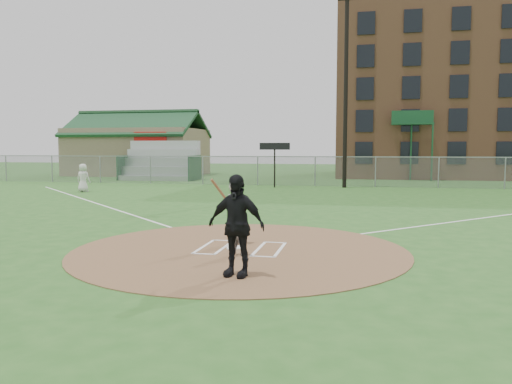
% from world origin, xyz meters
% --- Properties ---
extents(ground, '(140.00, 140.00, 0.00)m').
position_xyz_m(ground, '(0.00, 0.00, 0.00)').
color(ground, '#285A1F').
rests_on(ground, ground).
extents(dirt_circle, '(8.40, 8.40, 0.02)m').
position_xyz_m(dirt_circle, '(0.00, 0.00, 0.01)').
color(dirt_circle, brown).
rests_on(dirt_circle, ground).
extents(home_plate, '(0.52, 0.52, 0.03)m').
position_xyz_m(home_plate, '(-0.17, 0.12, 0.03)').
color(home_plate, white).
rests_on(home_plate, dirt_circle).
extents(foul_line_third, '(17.04, 17.04, 0.01)m').
position_xyz_m(foul_line_third, '(-9.00, 9.00, 0.01)').
color(foul_line_third, white).
rests_on(foul_line_third, ground).
extents(catcher, '(0.61, 0.54, 1.03)m').
position_xyz_m(catcher, '(0.13, -0.74, 0.54)').
color(catcher, gray).
rests_on(catcher, dirt_circle).
extents(umpire, '(1.26, 0.71, 2.04)m').
position_xyz_m(umpire, '(0.54, -2.57, 1.04)').
color(umpire, black).
rests_on(umpire, dirt_circle).
extents(ondeck_player, '(0.81, 0.53, 1.66)m').
position_xyz_m(ondeck_player, '(-13.00, 14.59, 0.83)').
color(ondeck_player, silver).
rests_on(ondeck_player, ground).
extents(batters_boxes, '(2.08, 1.88, 0.01)m').
position_xyz_m(batters_boxes, '(0.00, 0.15, 0.03)').
color(batters_boxes, white).
rests_on(batters_boxes, dirt_circle).
extents(batter_at_plate, '(0.87, 1.02, 1.78)m').
position_xyz_m(batter_at_plate, '(-0.28, 0.65, 0.87)').
color(batter_at_plate, silver).
rests_on(batter_at_plate, dirt_circle).
extents(outfield_fence, '(56.08, 0.08, 2.03)m').
position_xyz_m(outfield_fence, '(0.00, 22.00, 1.02)').
color(outfield_fence, slate).
rests_on(outfield_fence, ground).
extents(bleachers, '(6.08, 3.20, 3.20)m').
position_xyz_m(bleachers, '(-13.00, 26.20, 1.59)').
color(bleachers, '#B7BABF').
rests_on(bleachers, ground).
extents(clubhouse, '(12.20, 8.71, 6.23)m').
position_xyz_m(clubhouse, '(-18.00, 32.99, 2.39)').
color(clubhouse, gray).
rests_on(clubhouse, ground).
extents(brick_warehouse, '(30.00, 17.17, 15.00)m').
position_xyz_m(brick_warehouse, '(16.00, 37.96, 7.50)').
color(brick_warehouse, '#9A6042').
rests_on(brick_warehouse, ground).
extents(light_pole, '(1.20, 0.30, 12.22)m').
position_xyz_m(light_pole, '(2.00, 21.00, 6.61)').
color(light_pole, black).
rests_on(light_pole, ground).
extents(scoreboard_sign, '(2.00, 0.10, 2.93)m').
position_xyz_m(scoreboard_sign, '(-2.50, 20.20, 2.39)').
color(scoreboard_sign, black).
rests_on(scoreboard_sign, ground).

